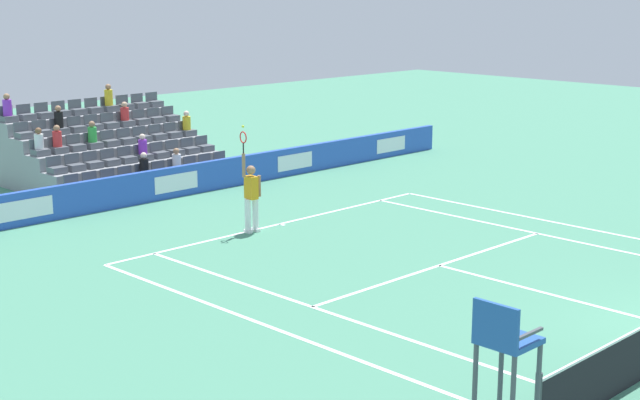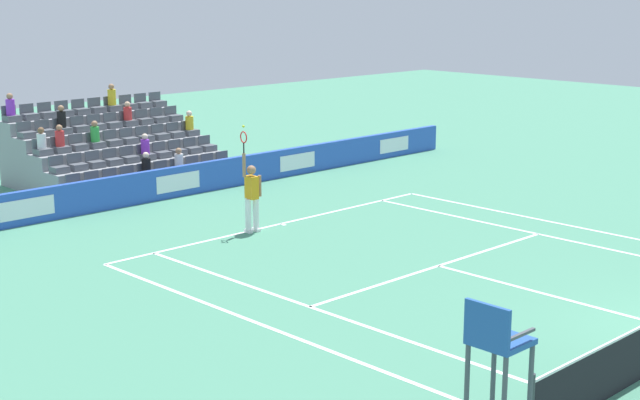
% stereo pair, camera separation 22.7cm
% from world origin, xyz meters
% --- Properties ---
extents(line_baseline, '(10.97, 0.10, 0.01)m').
position_xyz_m(line_baseline, '(0.00, -11.89, 0.00)').
color(line_baseline, white).
rests_on(line_baseline, ground).
extents(line_service, '(8.23, 0.10, 0.01)m').
position_xyz_m(line_service, '(0.00, -6.40, 0.00)').
color(line_service, white).
rests_on(line_service, ground).
extents(line_centre_service, '(0.10, 6.40, 0.01)m').
position_xyz_m(line_centre_service, '(0.00, -3.20, 0.00)').
color(line_centre_service, white).
rests_on(line_centre_service, ground).
extents(line_singles_sideline_left, '(0.10, 11.89, 0.01)m').
position_xyz_m(line_singles_sideline_left, '(4.12, -5.95, 0.00)').
color(line_singles_sideline_left, white).
rests_on(line_singles_sideline_left, ground).
extents(line_singles_sideline_right, '(0.10, 11.89, 0.01)m').
position_xyz_m(line_singles_sideline_right, '(-4.12, -5.95, 0.00)').
color(line_singles_sideline_right, white).
rests_on(line_singles_sideline_right, ground).
extents(line_doubles_sideline_left, '(0.10, 11.89, 0.01)m').
position_xyz_m(line_doubles_sideline_left, '(5.49, -5.95, 0.00)').
color(line_doubles_sideline_left, white).
rests_on(line_doubles_sideline_left, ground).
extents(line_doubles_sideline_right, '(0.10, 11.89, 0.01)m').
position_xyz_m(line_doubles_sideline_right, '(-5.49, -5.95, 0.00)').
color(line_doubles_sideline_right, white).
rests_on(line_doubles_sideline_right, ground).
extents(line_centre_mark, '(0.10, 0.20, 0.01)m').
position_xyz_m(line_centre_mark, '(0.00, -11.79, 0.00)').
color(line_centre_mark, white).
rests_on(line_centre_mark, ground).
extents(sponsor_barrier, '(24.87, 0.22, 0.94)m').
position_xyz_m(sponsor_barrier, '(-0.00, -16.66, 0.47)').
color(sponsor_barrier, blue).
rests_on(sponsor_barrier, ground).
extents(tennis_player, '(0.52, 0.38, 2.85)m').
position_xyz_m(tennis_player, '(1.09, -11.78, 0.99)').
color(tennis_player, white).
rests_on(tennis_player, ground).
extents(umpire_chair, '(0.70, 0.70, 2.34)m').
position_xyz_m(umpire_chair, '(6.76, -0.03, 1.52)').
color(umpire_chair, '#474C54').
rests_on(umpire_chair, ground).
extents(stadium_stand, '(6.20, 4.75, 3.04)m').
position_xyz_m(stadium_stand, '(0.01, -20.22, 0.82)').
color(stadium_stand, gray).
rests_on(stadium_stand, ground).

